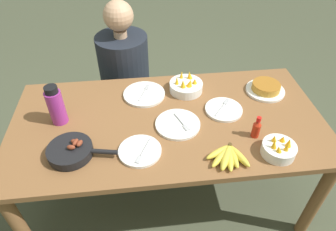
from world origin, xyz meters
name	(u,v)px	position (x,y,z in m)	size (l,w,h in m)	color
ground_plane	(168,193)	(0.00, 0.00, 0.00)	(14.00, 14.00, 0.00)	#474C38
dining_table	(168,131)	(0.00, 0.00, 0.63)	(1.78, 0.88, 0.72)	brown
banana_bunch	(228,156)	(0.26, -0.32, 0.74)	(0.22, 0.18, 0.04)	gold
skillet	(71,151)	(-0.51, -0.21, 0.75)	(0.35, 0.23, 0.08)	black
frittata_plate_center	(266,88)	(0.64, 0.19, 0.75)	(0.24, 0.24, 0.06)	white
empty_plate_near_front	(140,151)	(-0.17, -0.23, 0.73)	(0.22, 0.22, 0.02)	white
empty_plate_far_left	(144,94)	(-0.12, 0.24, 0.73)	(0.26, 0.26, 0.02)	white
empty_plate_far_right	(178,124)	(0.05, -0.05, 0.73)	(0.25, 0.25, 0.02)	white
empty_plate_mid_edge	(224,110)	(0.33, 0.04, 0.73)	(0.22, 0.22, 0.02)	white
fruit_bowl_mango	(186,86)	(0.15, 0.26, 0.76)	(0.21, 0.21, 0.11)	white
fruit_bowl_citrus	(279,149)	(0.52, -0.32, 0.76)	(0.17, 0.17, 0.11)	white
water_bottle	(56,106)	(-0.61, 0.06, 0.84)	(0.09, 0.09, 0.24)	#992D89
hot_sauce_bottle	(257,128)	(0.45, -0.18, 0.78)	(0.04, 0.04, 0.13)	#B72814
person_figure	(126,86)	(-0.25, 0.72, 0.46)	(0.41, 0.41, 1.15)	black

